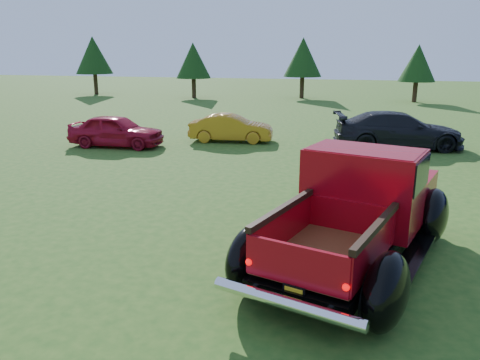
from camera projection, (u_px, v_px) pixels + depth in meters
The scene contains 9 objects.
ground at pixel (260, 232), 10.27m from camera, with size 120.00×120.00×0.00m, color #234D16.
tree_far_west at pixel (93, 55), 42.64m from camera, with size 3.33×3.33×5.20m.
tree_west at pixel (193, 61), 39.41m from camera, with size 2.94×2.94×4.60m.
tree_mid_left at pixel (303, 57), 39.04m from camera, with size 3.20×3.20×5.00m.
tree_mid_right at pixel (418, 63), 36.06m from camera, with size 2.82×2.82×4.40m.
pickup_truck at pixel (362, 206), 8.85m from camera, with size 3.97×6.06×2.12m.
show_car_red at pixel (116, 131), 19.41m from camera, with size 1.57×3.91×1.33m, color maroon.
show_car_yellow at pixel (231, 128), 20.51m from camera, with size 1.26×3.63×1.20m, color #B97B18.
show_car_grey at pixel (398, 130), 19.03m from camera, with size 2.09×5.13×1.49m, color black.
Camera 1 is at (1.95, -9.41, 3.83)m, focal length 35.00 mm.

